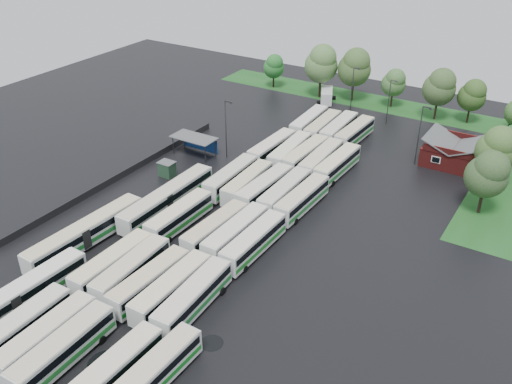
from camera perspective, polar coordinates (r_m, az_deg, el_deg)
The scene contains 56 objects.
ground at distance 81.39m, azimuth -5.67°, elevation -4.70°, with size 160.00×160.00×0.00m, color black.
brick_building at distance 106.55m, azimuth 19.16°, elevation 3.56°, with size 10.07×8.60×5.39m.
wash_shed at distance 104.47m, azimuth -6.09°, elevation 5.27°, with size 8.20×4.20×3.58m.
utility_hut at distance 98.08m, azimuth -8.90°, elevation 2.30°, with size 2.70×2.20×2.62m.
grass_strip_north at distance 132.26m, azimuth 12.28°, elevation 8.65°, with size 80.00×10.00×0.01m, color #19511A.
grass_strip_east at distance 106.13m, azimuth 24.16°, elevation 1.30°, with size 10.00×50.00×0.01m, color #19511A.
west_fence at distance 99.20m, azimuth -13.22°, elevation 1.70°, with size 0.10×50.00×1.20m, color #2D2D30.
bus_r0c0 at distance 69.10m, azimuth -22.46°, elevation -12.40°, with size 2.97×12.61×3.49m.
bus_r0c1 at distance 66.98m, azimuth -20.22°, elevation -13.40°, with size 2.89×12.61×3.50m.
bus_r0c2 at distance 64.90m, azimuth -18.74°, elevation -14.66°, with size 3.02×12.90×3.57m.
bus_r0c4 at distance 61.19m, azimuth -14.25°, elevation -17.13°, with size 2.88×12.73×3.53m.
bus_r1c0 at distance 75.21m, azimuth -14.12°, elevation -6.98°, with size 2.75×12.74×3.54m.
bus_r1c1 at distance 73.65m, azimuth -12.36°, elevation -7.63°, with size 3.24×12.69×3.50m.
bus_r1c2 at distance 71.46m, azimuth -10.57°, elevation -8.76°, with size 3.02×12.42×3.43m.
bus_r1c3 at distance 69.78m, azimuth -8.42°, elevation -9.54°, with size 2.79×12.82×3.56m.
bus_r1c4 at distance 68.18m, azimuth -6.29°, elevation -10.43°, with size 3.40×13.07×3.60m.
bus_r2c0 at distance 83.26m, azimuth -7.67°, elevation -2.41°, with size 2.84×12.60×3.50m.
bus_r2c2 at distance 80.00m, azimuth -4.07°, elevation -3.66°, with size 3.16×12.51×3.45m.
bus_r2c3 at distance 78.73m, azimuth -2.02°, elevation -4.14°, with size 2.88×12.91×3.58m.
bus_r2c4 at distance 77.01m, azimuth -0.23°, elevation -4.98°, with size 2.84×12.82×3.56m.
bus_r3c0 at distance 92.91m, azimuth -2.52°, elevation 1.48°, with size 3.07×12.86×3.56m.
bus_r3c1 at distance 91.20m, azimuth -0.86°, elevation 0.89°, with size 3.09×12.49×3.45m.
bus_r3c2 at distance 89.73m, azimuth 0.89°, elevation 0.43°, with size 3.15×12.96×3.58m.
bus_r3c3 at distance 88.50m, azimuth 2.90°, elevation -0.05°, with size 2.88×12.91×3.59m.
bus_r3c4 at distance 86.99m, azimuth 4.62°, elevation -0.70°, with size 3.01×12.78×3.54m.
bus_r4c0 at distance 103.05m, azimuth 1.62°, elevation 4.43°, with size 3.02×12.72×3.52m.
bus_r4c1 at distance 101.65m, azimuth 3.42°, elevation 4.04°, with size 3.33×12.93×3.57m.
bus_r4c2 at distance 100.69m, azimuth 4.95°, elevation 3.71°, with size 3.03×12.77×3.54m.
bus_r4c3 at distance 99.15m, azimuth 6.53°, elevation 3.22°, with size 3.04×13.03×3.61m.
bus_r4c4 at distance 97.96m, azimuth 8.12°, elevation 2.74°, with size 3.08×12.80×3.54m.
bus_r5c0 at distance 114.41m, azimuth 5.32°, elevation 6.96°, with size 3.29×12.94×3.57m.
bus_r5c1 at distance 112.67m, azimuth 6.68°, elevation 6.49°, with size 3.08×12.61×3.49m.
bus_r5c2 at distance 111.95m, azimuth 8.28°, elevation 6.25°, with size 3.06×12.92×3.58m.
bus_r5c3 at distance 110.75m, azimuth 9.81°, elevation 5.83°, with size 3.10×12.58×3.48m.
artic_bus_west_a at distance 73.31m, azimuth -22.78°, elevation -9.77°, with size 3.35×18.76×3.47m.
artic_bus_west_b at distance 87.80m, azimuth -8.85°, elevation -0.63°, with size 2.78×19.52×3.62m.
artic_bus_west_c at distance 82.07m, azimuth -16.67°, elevation -3.97°, with size 3.59×19.38×3.58m.
minibus at distance 130.60m, azimuth 7.08°, elevation 9.59°, with size 4.95×7.04×2.89m.
tree_north_0 at distance 137.91m, azimuth 1.81°, elevation 12.48°, with size 4.94×4.94×8.19m.
tree_north_1 at distance 131.38m, azimuth 6.59°, elevation 12.67°, with size 7.48×7.48×12.39m.
tree_north_2 at distance 130.31m, azimuth 9.87°, elevation 12.23°, with size 7.37×7.37×12.20m.
tree_north_3 at distance 128.93m, azimuth 13.65°, elevation 10.61°, with size 5.27×5.27×8.73m.
tree_north_4 at distance 123.77m, azimuth 17.93°, elevation 9.99°, with size 6.73×6.73×11.15m.
tree_north_5 at distance 124.56m, azimuth 20.85°, elevation 9.07°, with size 5.70×5.70×9.43m.
tree_east_0 at distance 90.23m, azimuth 22.19°, elevation 1.71°, with size 6.37×6.37×10.55m.
tree_east_1 at distance 98.88m, azimuth 23.00°, elevation 4.06°, with size 6.53×6.53×10.81m.
tree_east_2 at distance 107.47m, azimuth 24.16°, elevation 4.75°, with size 4.88×4.88×8.08m.
lamp_post_ne at distance 102.68m, azimuth 16.11°, elevation 5.86°, with size 1.69×0.33×10.98m.
lamp_post_nw at distance 101.55m, azimuth -2.97°, elevation 6.72°, with size 1.68×0.33×10.89m.
lamp_post_back_w at distance 123.32m, azimuth 9.67°, elevation 10.30°, with size 1.56×0.30×10.14m.
lamp_post_back_e at distance 119.40m, azimuth 13.21°, elevation 9.08°, with size 1.45×0.28×9.41m.
puddle_0 at distance 73.52m, azimuth -16.04°, elevation -10.17°, with size 4.70×4.70×0.01m, color black.
puddle_1 at distance 65.06m, azimuth -14.86°, elevation -16.21°, with size 3.77×3.77×0.01m, color black.
puddle_2 at distance 85.24m, azimuth -9.98°, elevation -3.31°, with size 7.29×7.29×0.01m, color black.
puddle_3 at distance 78.70m, azimuth -4.45°, elevation -5.97°, with size 2.87×2.87×0.01m, color black.
puddle_4 at distance 65.31m, azimuth -4.45°, elevation -14.83°, with size 2.63×2.63×0.01m, color black.
Camera 1 is at (42.10, -52.73, 45.51)m, focal length 40.00 mm.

